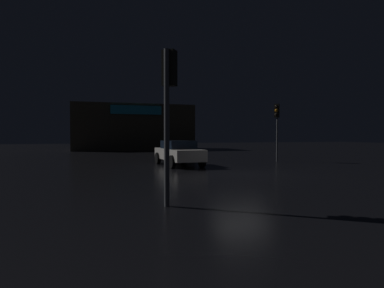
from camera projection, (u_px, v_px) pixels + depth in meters
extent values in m
plane|color=black|center=(241.00, 174.00, 14.92)|extent=(120.00, 120.00, 0.00)
cube|color=brown|center=(132.00, 128.00, 41.35)|extent=(14.32, 7.19, 5.49)
cube|color=#33CCF2|center=(136.00, 110.00, 37.73)|extent=(5.81, 0.24, 1.00)
cylinder|color=#595B60|center=(167.00, 128.00, 8.16)|extent=(0.13, 0.13, 3.90)
cube|color=black|center=(169.00, 68.00, 8.26)|extent=(0.41, 0.41, 0.89)
sphere|color=black|center=(172.00, 59.00, 8.40)|extent=(0.20, 0.20, 0.20)
sphere|color=black|center=(172.00, 69.00, 8.41)|extent=(0.20, 0.20, 0.20)
sphere|color=#19D13F|center=(172.00, 80.00, 8.42)|extent=(0.20, 0.20, 0.20)
cylinder|color=#595B60|center=(277.00, 133.00, 22.41)|extent=(0.10, 0.10, 3.90)
cube|color=black|center=(277.00, 111.00, 22.23)|extent=(0.41, 0.41, 0.92)
sphere|color=black|center=(276.00, 106.00, 22.08)|extent=(0.20, 0.20, 0.20)
sphere|color=orange|center=(276.00, 111.00, 22.09)|extent=(0.20, 0.20, 0.20)
sphere|color=black|center=(276.00, 115.00, 22.10)|extent=(0.20, 0.20, 0.20)
cube|color=silver|center=(179.00, 154.00, 19.28)|extent=(1.95, 4.68, 0.63)
cube|color=black|center=(178.00, 145.00, 19.35)|extent=(1.66, 2.37, 0.47)
cylinder|color=black|center=(202.00, 161.00, 18.17)|extent=(0.26, 0.72, 0.71)
cylinder|color=black|center=(173.00, 162.00, 17.56)|extent=(0.26, 0.72, 0.71)
cylinder|color=black|center=(184.00, 158.00, 21.01)|extent=(0.26, 0.72, 0.71)
cylinder|color=black|center=(158.00, 158.00, 20.40)|extent=(0.26, 0.72, 0.71)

